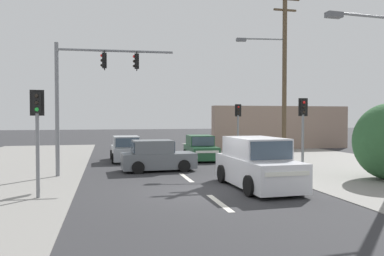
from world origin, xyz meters
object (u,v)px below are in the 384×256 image
traffic_signal_mast (87,85)px  hatchback_kerbside_parked (201,149)px  hatchback_crossing_left (157,157)px  pedestal_signal_right_kerb (303,123)px  hatchback_receding_far (126,150)px  pedestal_signal_far_median (238,121)px  suv_oncoming_near (257,164)px  utility_pole_midground_right (282,71)px  pedestal_signal_left_kerb (37,125)px

traffic_signal_mast → hatchback_kerbside_parked: 8.95m
hatchback_crossing_left → pedestal_signal_right_kerb: bearing=-21.4°
hatchback_kerbside_parked → pedestal_signal_right_kerb: bearing=-64.0°
hatchback_receding_far → hatchback_crossing_left: size_ratio=0.99×
pedestal_signal_right_kerb → pedestal_signal_far_median: 8.43m
pedestal_signal_right_kerb → suv_oncoming_near: (-3.43, -2.68, -1.53)m
hatchback_crossing_left → suv_oncoming_near: bearing=-59.2°
utility_pole_midground_right → hatchback_kerbside_parked: bearing=151.8°
pedestal_signal_right_kerb → hatchback_kerbside_parked: size_ratio=0.96×
pedestal_signal_right_kerb → pedestal_signal_far_median: (-0.16, 8.43, 0.00)m
hatchback_kerbside_parked → hatchback_receding_far: bearing=175.3°
traffic_signal_mast → hatchback_receding_far: bearing=69.7°
pedestal_signal_left_kerb → hatchback_kerbside_parked: size_ratio=0.96×
pedestal_signal_far_median → pedestal_signal_right_kerb: bearing=-88.9°
hatchback_receding_far → pedestal_signal_right_kerb: bearing=-42.0°
traffic_signal_mast → pedestal_signal_left_kerb: (-1.35, -4.57, -1.73)m
pedestal_signal_right_kerb → pedestal_signal_left_kerb: size_ratio=1.00×
pedestal_signal_left_kerb → hatchback_crossing_left: 7.37m
utility_pole_midground_right → pedestal_signal_far_median: size_ratio=2.82×
traffic_signal_mast → pedestal_signal_right_kerb: bearing=-9.6°
pedestal_signal_far_median → hatchback_kerbside_parked: size_ratio=0.96×
traffic_signal_mast → suv_oncoming_near: size_ratio=1.31×
utility_pole_midground_right → suv_oncoming_near: 9.49m
utility_pole_midground_right → pedestal_signal_right_kerb: bearing=-104.1°
hatchback_receding_far → hatchback_kerbside_parked: 4.60m
hatchback_receding_far → pedestal_signal_far_median: bearing=10.2°
hatchback_receding_far → hatchback_kerbside_parked: bearing=-4.7°
utility_pole_midground_right → hatchback_crossing_left: utility_pole_midground_right is taller
utility_pole_midground_right → traffic_signal_mast: (-10.93, -2.68, -1.23)m
pedestal_signal_right_kerb → hatchback_kerbside_parked: bearing=116.0°
hatchback_crossing_left → hatchback_kerbside_parked: same height
utility_pole_midground_right → suv_oncoming_near: (-4.52, -7.03, -4.49)m
pedestal_signal_right_kerb → pedestal_signal_left_kerb: (-11.18, -2.90, 0.00)m
suv_oncoming_near → hatchback_receding_far: suv_oncoming_near is taller
suv_oncoming_near → hatchback_kerbside_parked: (0.17, 9.36, -0.18)m
pedestal_signal_far_median → traffic_signal_mast: bearing=-145.1°
utility_pole_midground_right → pedestal_signal_far_median: bearing=107.0°
pedestal_signal_left_kerb → hatchback_receding_far: pedestal_signal_left_kerb is taller
hatchback_receding_far → suv_oncoming_near: bearing=-65.6°
utility_pole_midground_right → suv_oncoming_near: utility_pole_midground_right is taller
utility_pole_midground_right → hatchback_receding_far: size_ratio=2.73×
pedestal_signal_right_kerb → hatchback_receding_far: pedestal_signal_right_kerb is taller
pedestal_signal_far_median → suv_oncoming_near: 11.68m
hatchback_receding_far → traffic_signal_mast: bearing=-110.3°
pedestal_signal_right_kerb → utility_pole_midground_right: bearing=75.9°
pedestal_signal_far_median → hatchback_kerbside_parked: bearing=-150.5°
suv_oncoming_near → hatchback_kerbside_parked: 9.36m
traffic_signal_mast → hatchback_crossing_left: size_ratio=1.62×
utility_pole_midground_right → hatchback_receding_far: bearing=163.2°
suv_oncoming_near → hatchback_kerbside_parked: bearing=89.0°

